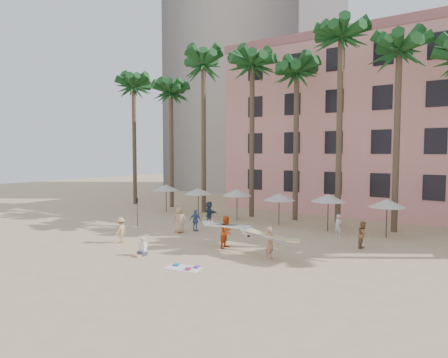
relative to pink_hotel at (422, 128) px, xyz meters
name	(u,v)px	position (x,y,z in m)	size (l,w,h in m)	color
ground	(186,264)	(-7.00, -26.00, -8.00)	(120.00, 120.00, 0.00)	#D1B789
pink_hotel	(422,128)	(0.00, 0.00, 0.00)	(35.00, 14.00, 16.00)	pink
grey_tower	(256,24)	(-25.00, 12.00, 17.00)	(22.00, 18.00, 50.00)	#A89E8E
palm_row	(312,61)	(-6.49, -11.00, 4.97)	(44.40, 5.40, 16.30)	brown
umbrella_row	(257,194)	(-10.00, -13.50, -5.67)	(22.50, 2.70, 2.73)	#332B23
beach_towel	(185,268)	(-6.59, -26.56, -7.97)	(1.97, 1.35, 0.14)	white
carrier_yellow	(270,241)	(-3.87, -22.70, -7.00)	(2.94, 1.06, 1.79)	tan
carrier_white	(227,231)	(-7.26, -21.87, -6.98)	(3.27, 1.25, 1.93)	#E45618
beachgoers	(214,221)	(-10.39, -18.93, -7.14)	(13.87, 10.26, 1.89)	#8D603B
paddle	(137,209)	(-16.72, -20.26, -6.59)	(0.18, 0.04, 2.23)	black
seated_man	(142,249)	(-10.13, -26.07, -7.66)	(0.44, 0.77, 1.00)	#3F3F4C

